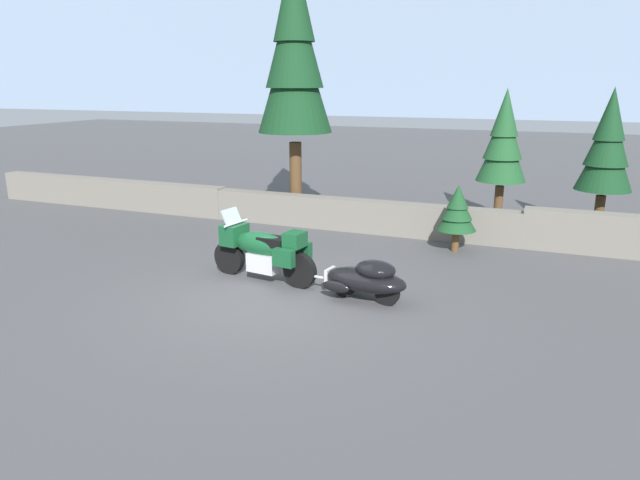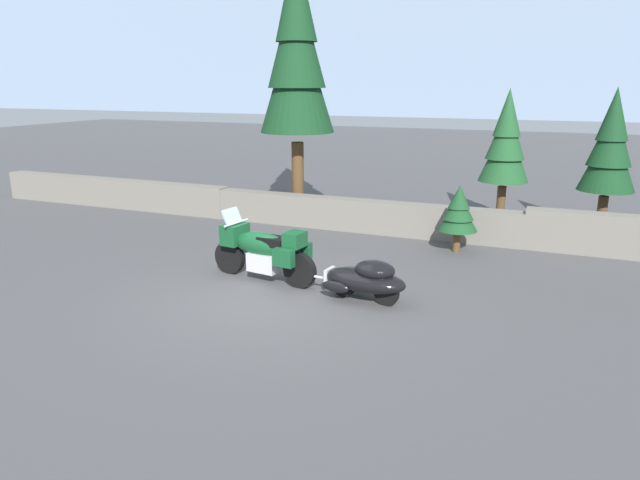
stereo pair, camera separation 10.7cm
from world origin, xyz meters
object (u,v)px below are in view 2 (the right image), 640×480
object	(u,v)px
pine_tree_tall	(297,51)
touring_motorcycle	(263,249)
car_shaped_trailer	(366,279)
pine_tree_far_right	(611,145)
pine_tree_secondary	(506,141)

from	to	relation	value
pine_tree_tall	touring_motorcycle	bearing A→B (deg)	-72.19
car_shaped_trailer	pine_tree_far_right	world-z (taller)	pine_tree_far_right
pine_tree_tall	car_shaped_trailer	bearing A→B (deg)	-55.80
pine_tree_tall	pine_tree_secondary	xyz separation A→B (m)	(5.50, 1.05, -2.29)
touring_motorcycle	car_shaped_trailer	distance (m)	2.20
pine_tree_tall	pine_tree_secondary	world-z (taller)	pine_tree_tall
touring_motorcycle	pine_tree_tall	size ratio (longest dim) A/B	0.32
touring_motorcycle	pine_tree_tall	distance (m)	6.93
pine_tree_secondary	pine_tree_far_right	bearing A→B (deg)	-12.90
touring_motorcycle	pine_tree_far_right	bearing A→B (deg)	44.01
touring_motorcycle	pine_tree_secondary	world-z (taller)	pine_tree_secondary
car_shaped_trailer	pine_tree_secondary	world-z (taller)	pine_tree_secondary
car_shaped_trailer	pine_tree_secondary	xyz separation A→B (m)	(1.58, 6.82, 1.82)
touring_motorcycle	pine_tree_tall	bearing A→B (deg)	107.81
pine_tree_tall	pine_tree_far_right	bearing A→B (deg)	3.60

